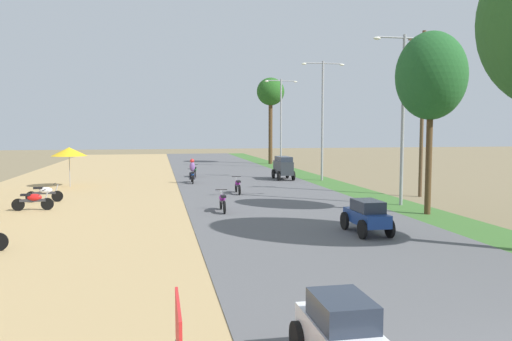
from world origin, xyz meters
TOP-DOWN VIEW (x-y plane):
  - parked_motorbike_fourth at (-11.31, 19.05)m, footprint 1.80×0.54m
  - parked_motorbike_fifth at (-11.38, 21.76)m, footprint 1.80×0.54m
  - street_signboard at (-5.52, 1.25)m, footprint 0.06×1.30m
  - vendor_umbrella at (-11.27, 28.52)m, footprint 2.20×2.20m
  - median_tree_second at (5.70, 14.77)m, footprint 2.98×2.98m
  - median_tree_third at (5.91, 46.75)m, footprint 2.88×2.88m
  - streetlamp_near at (5.80, 17.41)m, footprint 3.16×0.20m
  - streetlamp_mid at (5.80, 29.42)m, footprint 3.16×0.20m
  - streetlamp_far at (5.80, 41.73)m, footprint 3.16×0.20m
  - utility_pole_near at (8.46, 20.37)m, footprint 1.80×0.20m
  - car_hatchback_white at (-3.14, 1.79)m, footprint 1.04×2.00m
  - car_sedan_blue at (1.40, 11.34)m, footprint 1.10×2.26m
  - car_van_charcoal at (3.16, 30.31)m, footprint 1.19×2.41m
  - motorbike_ahead_second at (-2.96, 17.03)m, footprint 0.54×1.80m
  - motorbike_ahead_third at (-1.32, 23.11)m, footprint 0.54×1.80m
  - motorbike_ahead_fourth at (-3.49, 29.15)m, footprint 0.54×1.80m
  - motorbike_ahead_fifth at (-3.01, 33.49)m, footprint 0.54×1.80m

SIDE VIEW (x-z plane):
  - parked_motorbike_fourth at x=-11.31m, z-range 0.08..1.02m
  - parked_motorbike_fifth at x=-11.38m, z-range 0.08..1.02m
  - motorbike_ahead_second at x=-2.96m, z-range 0.10..1.04m
  - motorbike_ahead_third at x=-1.32m, z-range 0.10..1.04m
  - motorbike_ahead_fifth at x=-3.01m, z-range 0.10..1.04m
  - car_sedan_blue at x=1.40m, z-range 0.15..1.34m
  - car_hatchback_white at x=-3.14m, z-range 0.13..1.36m
  - motorbike_ahead_fourth at x=-3.49m, z-range 0.03..1.69m
  - car_van_charcoal at x=3.16m, z-range 0.19..1.86m
  - street_signboard at x=-5.52m, z-range 0.36..1.86m
  - vendor_umbrella at x=-11.27m, z-range 1.05..3.57m
  - utility_pole_near at x=8.46m, z-range 0.19..9.22m
  - streetlamp_near at x=5.80m, z-range 0.66..8.79m
  - streetlamp_far at x=5.80m, z-range 0.66..9.04m
  - streetlamp_mid at x=5.80m, z-range 0.66..9.12m
  - median_tree_second at x=5.70m, z-range 2.06..9.86m
  - median_tree_third at x=5.91m, z-range 2.93..11.95m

